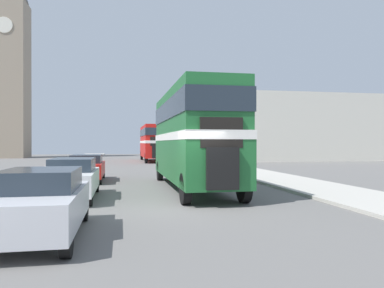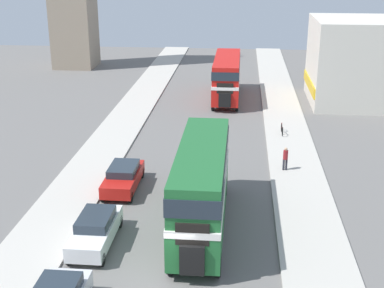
{
  "view_description": "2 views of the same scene",
  "coord_description": "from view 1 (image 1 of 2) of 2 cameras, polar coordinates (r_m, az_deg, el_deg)",
  "views": [
    {
      "loc": [
        -2.09,
        -11.87,
        2.12
      ],
      "look_at": [
        1.14,
        5.04,
        2.07
      ],
      "focal_mm": 35.0,
      "sensor_mm": 36.0,
      "label": 1
    },
    {
      "loc": [
        2.96,
        -19.65,
        13.55
      ],
      "look_at": [
        0.0,
        11.88,
        2.14
      ],
      "focal_mm": 50.0,
      "sensor_mm": 36.0,
      "label": 2
    }
  ],
  "objects": [
    {
      "name": "double_decker_bus",
      "position": [
        17.2,
        0.01,
        1.87
      ],
      "size": [
        2.41,
        10.55,
        4.43
      ],
      "color": "#1E602D",
      "rests_on": "ground_plane"
    },
    {
      "name": "bicycle_on_pavement",
      "position": [
        33.5,
        3.66,
        -2.62
      ],
      "size": [
        0.05,
        1.76,
        0.78
      ],
      "color": "black",
      "rests_on": "sidewalk_right"
    },
    {
      "name": "car_parked_far",
      "position": [
        21.46,
        -15.77,
        -3.46
      ],
      "size": [
        1.81,
        4.55,
        1.46
      ],
      "color": "red",
      "rests_on": "ground_plane"
    },
    {
      "name": "car_parked_near",
      "position": [
        9.15,
        -22.24,
        -8.25
      ],
      "size": [
        1.82,
        4.22,
        1.52
      ],
      "color": "silver",
      "rests_on": "ground_plane"
    },
    {
      "name": "car_parked_mid",
      "position": [
        14.93,
        -17.75,
        -4.95
      ],
      "size": [
        1.73,
        4.58,
        1.53
      ],
      "color": "white",
      "rests_on": "ground_plane"
    },
    {
      "name": "bus_distant",
      "position": [
        43.24,
        -5.96,
        0.59
      ],
      "size": [
        2.45,
        10.52,
        4.06
      ],
      "color": "red",
      "rests_on": "ground_plane"
    },
    {
      "name": "shop_building_block",
      "position": [
        47.89,
        15.5,
        2.33
      ],
      "size": [
        19.38,
        8.98,
        7.84
      ],
      "color": "beige",
      "rests_on": "ground_plane"
    },
    {
      "name": "pedestrian_walking",
      "position": [
        26.25,
        7.12,
        -2.28
      ],
      "size": [
        0.31,
        0.31,
        1.55
      ],
      "color": "#282833",
      "rests_on": "sidewalk_right"
    },
    {
      "name": "sidewalk_right",
      "position": [
        14.95,
        25.86,
        -7.76
      ],
      "size": [
        3.5,
        120.0,
        0.12
      ],
      "color": "#B7B2A8",
      "rests_on": "ground_plane"
    },
    {
      "name": "church_tower",
      "position": [
        60.46,
        -26.06,
        12.99
      ],
      "size": [
        5.06,
        5.06,
        30.47
      ],
      "color": "gray",
      "rests_on": "ground_plane"
    },
    {
      "name": "ground_plane",
      "position": [
        12.24,
        -0.81,
        -9.8
      ],
      "size": [
        120.0,
        120.0,
        0.0
      ],
      "primitive_type": "plane",
      "color": "slate"
    }
  ]
}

